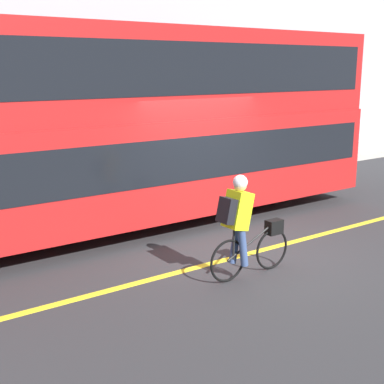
# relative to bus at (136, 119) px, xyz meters

# --- Properties ---
(ground_plane) EXTENTS (80.00, 80.00, 0.00)m
(ground_plane) POSITION_rel_bus_xyz_m (0.63, -2.42, -2.09)
(ground_plane) COLOR #2D2D30
(road_center_line) EXTENTS (50.00, 0.14, 0.01)m
(road_center_line) POSITION_rel_bus_xyz_m (0.63, -2.58, -2.09)
(road_center_line) COLOR yellow
(road_center_line) RESTS_ON ground_plane
(sidewalk_curb) EXTENTS (60.00, 2.20, 0.16)m
(sidewalk_curb) POSITION_rel_bus_xyz_m (0.63, 3.21, -2.01)
(sidewalk_curb) COLOR #A8A399
(sidewalk_curb) RESTS_ON ground_plane
(building_facade) EXTENTS (60.00, 0.30, 9.18)m
(building_facade) POSITION_rel_bus_xyz_m (0.63, 4.46, 2.50)
(building_facade) COLOR #9E9EA3
(building_facade) RESTS_ON ground_plane
(bus) EXTENTS (10.22, 2.53, 3.75)m
(bus) POSITION_rel_bus_xyz_m (0.00, 0.00, 0.00)
(bus) COLOR black
(bus) RESTS_ON ground_plane
(cyclist_on_bike) EXTENTS (1.51, 0.32, 1.56)m
(cyclist_on_bike) POSITION_rel_bus_xyz_m (-0.14, -3.29, -1.24)
(cyclist_on_bike) COLOR black
(cyclist_on_bike) RESTS_ON ground_plane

